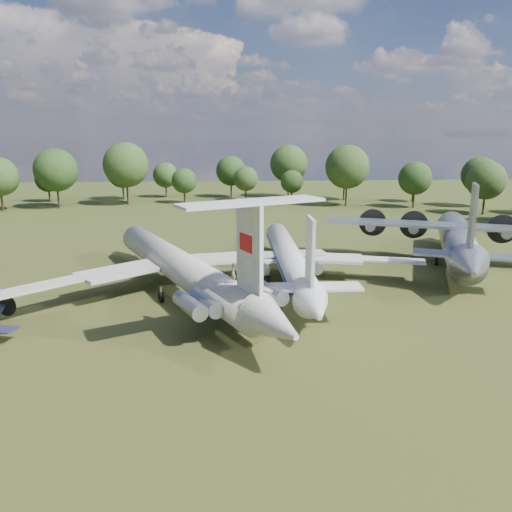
{
  "coord_description": "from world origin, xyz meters",
  "views": [
    {
      "loc": [
        3.54,
        -56.66,
        18.77
      ],
      "look_at": [
        7.39,
        -0.55,
        5.0
      ],
      "focal_mm": 35.0,
      "sensor_mm": 36.0,
      "label": 1
    }
  ],
  "objects_px": {
    "il62_airliner": "(180,272)",
    "an12_transport": "(458,246)",
    "tu104_jet": "(289,264)",
    "person_on_il62": "(233,273)"
  },
  "relations": [
    {
      "from": "il62_airliner",
      "to": "an12_transport",
      "type": "xyz_separation_m",
      "value": [
        39.61,
        10.99,
        0.26
      ]
    },
    {
      "from": "tu104_jet",
      "to": "an12_transport",
      "type": "distance_m",
      "value": 26.73
    },
    {
      "from": "tu104_jet",
      "to": "an12_transport",
      "type": "relative_size",
      "value": 1.08
    },
    {
      "from": "an12_transport",
      "to": "person_on_il62",
      "type": "distance_m",
      "value": 41.49
    },
    {
      "from": "tu104_jet",
      "to": "person_on_il62",
      "type": "distance_m",
      "value": 19.38
    },
    {
      "from": "an12_transport",
      "to": "tu104_jet",
      "type": "bearing_deg",
      "value": -143.78
    },
    {
      "from": "an12_transport",
      "to": "il62_airliner",
      "type": "bearing_deg",
      "value": -143.25
    },
    {
      "from": "person_on_il62",
      "to": "an12_transport",
      "type": "bearing_deg",
      "value": 167.6
    },
    {
      "from": "il62_airliner",
      "to": "tu104_jet",
      "type": "relative_size",
      "value": 1.13
    },
    {
      "from": "tu104_jet",
      "to": "an12_transport",
      "type": "height_order",
      "value": "an12_transport"
    }
  ]
}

